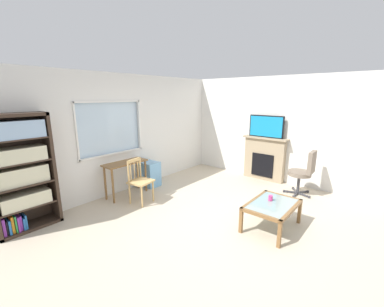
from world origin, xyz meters
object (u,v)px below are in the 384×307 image
Objects in this scene: bookshelf at (20,169)px; tv at (266,126)px; coffee_table at (272,207)px; office_chair at (304,171)px; sippy_cup at (270,198)px; wooden_chair at (140,181)px; plastic_drawer_unit at (150,174)px; desk_under_window at (126,168)px; fireplace at (264,158)px.

bookshelf is 5.15m from tv.
bookshelf is 1.95× the size of coffee_table.
bookshelf reaches higher than office_chair.
bookshelf is at bearing 131.59° from sippy_cup.
wooden_chair is at bearing 107.21° from coffee_table.
tv is at bearing 26.65° from sippy_cup.
bookshelf reaches higher than coffee_table.
plastic_drawer_unit is 6.57× the size of sippy_cup.
plastic_drawer_unit is 3.01m from coffee_table.
wooden_chair is 0.90× the size of office_chair.
tv is at bearing -32.24° from desk_under_window.
coffee_table is at bearing -179.18° from office_chair.
sippy_cup is at bearing 178.36° from office_chair.
wooden_chair is at bearing -94.50° from desk_under_window.
bookshelf is 4.03m from sippy_cup.
sippy_cup is (-2.10, -1.05, -0.91)m from tv.
bookshelf is 1.87× the size of office_chair.
desk_under_window is 3.00m from sippy_cup.
plastic_drawer_unit is 2.91m from fireplace.
coffee_table is at bearing -76.39° from desk_under_window.
coffee_table is at bearing -141.11° from sippy_cup.
desk_under_window is 1.59× the size of plastic_drawer_unit.
fireplace is at bearing -23.97° from wooden_chair.
fireplace reaches higher than sippy_cup.
wooden_chair is (1.81, -0.62, -0.54)m from bookshelf.
coffee_table is at bearing -50.07° from bookshelf.
sippy_cup is (-1.66, 0.05, -0.08)m from office_chair.
fireplace is at bearing 26.45° from sippy_cup.
coffee_table is (0.76, -2.44, -0.10)m from wooden_chair.
desk_under_window is at bearing 103.61° from coffee_table.
bookshelf reaches higher than plastic_drawer_unit.
fireplace is at bearing -40.42° from plastic_drawer_unit.
tv reaches higher than coffee_table.
tv is 2.66m from coffee_table.
tv is (2.19, -1.88, 1.08)m from plastic_drawer_unit.
coffee_table is (-2.21, -1.13, -0.19)m from fireplace.
tv is 9.69× the size of sippy_cup.
fireplace is at bearing -22.11° from bookshelf.
bookshelf is at bearing 129.93° from coffee_table.
plastic_drawer_unit is 0.68× the size of tv.
tv is (2.94, -1.32, 0.92)m from wooden_chair.
office_chair reaches higher than sippy_cup.
coffee_table is at bearing -89.94° from plastic_drawer_unit.
coffee_table is 10.68× the size of sippy_cup.
office_chair is at bearing 0.82° from coffee_table.
desk_under_window is 1.07× the size of tv.
office_chair is (2.51, -2.42, 0.09)m from wooden_chair.
wooden_chair is 3.24m from fireplace.
desk_under_window reaches higher than sippy_cup.
wooden_chair is 0.96m from plastic_drawer_unit.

